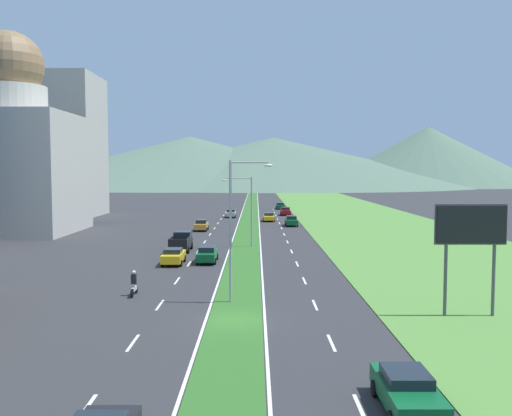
# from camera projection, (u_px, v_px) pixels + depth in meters

# --- Properties ---
(ground_plane) EXTENTS (600.00, 600.00, 0.00)m
(ground_plane) POSITION_uv_depth(u_px,v_px,m) (237.00, 321.00, 32.47)
(ground_plane) COLOR #2D2D30
(grass_median) EXTENTS (3.20, 240.00, 0.06)m
(grass_median) POSITION_uv_depth(u_px,v_px,m) (251.00, 223.00, 92.33)
(grass_median) COLOR #2D6023
(grass_median) RESTS_ON ground_plane
(grass_verge_right) EXTENTS (24.00, 240.00, 0.06)m
(grass_verge_right) POSITION_uv_depth(u_px,v_px,m) (374.00, 223.00, 92.26)
(grass_verge_right) COLOR #518438
(grass_verge_right) RESTS_ON ground_plane
(lane_dash_left_1) EXTENTS (0.16, 2.80, 0.01)m
(lane_dash_left_1) POSITION_uv_depth(u_px,v_px,m) (87.00, 410.00, 20.48)
(lane_dash_left_1) COLOR silver
(lane_dash_left_1) RESTS_ON ground_plane
(lane_dash_left_2) EXTENTS (0.16, 2.80, 0.01)m
(lane_dash_left_2) POSITION_uv_depth(u_px,v_px,m) (135.00, 343.00, 28.43)
(lane_dash_left_2) COLOR silver
(lane_dash_left_2) RESTS_ON ground_plane
(lane_dash_left_3) EXTENTS (0.16, 2.80, 0.01)m
(lane_dash_left_3) POSITION_uv_depth(u_px,v_px,m) (162.00, 305.00, 36.37)
(lane_dash_left_3) COLOR silver
(lane_dash_left_3) RESTS_ON ground_plane
(lane_dash_left_4) EXTENTS (0.16, 2.80, 0.01)m
(lane_dash_left_4) POSITION_uv_depth(u_px,v_px,m) (179.00, 281.00, 44.32)
(lane_dash_left_4) COLOR silver
(lane_dash_left_4) RESTS_ON ground_plane
(lane_dash_left_5) EXTENTS (0.16, 2.80, 0.01)m
(lane_dash_left_5) POSITION_uv_depth(u_px,v_px,m) (191.00, 264.00, 52.26)
(lane_dash_left_5) COLOR silver
(lane_dash_left_5) RESTS_ON ground_plane
(lane_dash_left_6) EXTENTS (0.16, 2.80, 0.01)m
(lane_dash_left_6) POSITION_uv_depth(u_px,v_px,m) (200.00, 251.00, 60.21)
(lane_dash_left_6) COLOR silver
(lane_dash_left_6) RESTS_ON ground_plane
(lane_dash_left_7) EXTENTS (0.16, 2.80, 0.01)m
(lane_dash_left_7) POSITION_uv_depth(u_px,v_px,m) (207.00, 242.00, 68.15)
(lane_dash_left_7) COLOR silver
(lane_dash_left_7) RESTS_ON ground_plane
(lane_dash_left_8) EXTENTS (0.16, 2.80, 0.01)m
(lane_dash_left_8) POSITION_uv_depth(u_px,v_px,m) (212.00, 234.00, 76.10)
(lane_dash_left_8) COLOR silver
(lane_dash_left_8) RESTS_ON ground_plane
(lane_dash_left_9) EXTENTS (0.16, 2.80, 0.01)m
(lane_dash_left_9) POSITION_uv_depth(u_px,v_px,m) (216.00, 228.00, 84.04)
(lane_dash_left_9) COLOR silver
(lane_dash_left_9) RESTS_ON ground_plane
(lane_dash_left_10) EXTENTS (0.16, 2.80, 0.01)m
(lane_dash_left_10) POSITION_uv_depth(u_px,v_px,m) (220.00, 223.00, 91.99)
(lane_dash_left_10) COLOR silver
(lane_dash_left_10) RESTS_ON ground_plane
(lane_dash_left_11) EXTENTS (0.16, 2.80, 0.01)m
(lane_dash_left_11) POSITION_uv_depth(u_px,v_px,m) (223.00, 219.00, 99.93)
(lane_dash_left_11) COLOR silver
(lane_dash_left_11) RESTS_ON ground_plane
(lane_dash_left_12) EXTENTS (0.16, 2.80, 0.01)m
(lane_dash_left_12) POSITION_uv_depth(u_px,v_px,m) (226.00, 215.00, 107.88)
(lane_dash_left_12) COLOR silver
(lane_dash_left_12) RESTS_ON ground_plane
(lane_dash_left_13) EXTENTS (0.16, 2.80, 0.01)m
(lane_dash_left_13) POSITION_uv_depth(u_px,v_px,m) (228.00, 212.00, 115.82)
(lane_dash_left_13) COLOR silver
(lane_dash_left_13) RESTS_ON ground_plane
(lane_dash_left_14) EXTENTS (0.16, 2.80, 0.01)m
(lane_dash_left_14) POSITION_uv_depth(u_px,v_px,m) (230.00, 210.00, 123.77)
(lane_dash_left_14) COLOR silver
(lane_dash_left_14) RESTS_ON ground_plane
(lane_dash_right_1) EXTENTS (0.16, 2.80, 0.01)m
(lane_dash_right_1) POSITION_uv_depth(u_px,v_px,m) (363.00, 410.00, 20.45)
(lane_dash_right_1) COLOR silver
(lane_dash_right_1) RESTS_ON ground_plane
(lane_dash_right_2) EXTENTS (0.16, 2.80, 0.01)m
(lane_dash_right_2) POSITION_uv_depth(u_px,v_px,m) (333.00, 343.00, 28.39)
(lane_dash_right_2) COLOR silver
(lane_dash_right_2) RESTS_ON ground_plane
(lane_dash_right_3) EXTENTS (0.16, 2.80, 0.01)m
(lane_dash_right_3) POSITION_uv_depth(u_px,v_px,m) (317.00, 305.00, 36.34)
(lane_dash_right_3) COLOR silver
(lane_dash_right_3) RESTS_ON ground_plane
(lane_dash_right_4) EXTENTS (0.16, 2.80, 0.01)m
(lane_dash_right_4) POSITION_uv_depth(u_px,v_px,m) (306.00, 281.00, 44.28)
(lane_dash_right_4) COLOR silver
(lane_dash_right_4) RESTS_ON ground_plane
(lane_dash_right_5) EXTENTS (0.16, 2.80, 0.01)m
(lane_dash_right_5) POSITION_uv_depth(u_px,v_px,m) (299.00, 264.00, 52.23)
(lane_dash_right_5) COLOR silver
(lane_dash_right_5) RESTS_ON ground_plane
(lane_dash_right_6) EXTENTS (0.16, 2.80, 0.01)m
(lane_dash_right_6) POSITION_uv_depth(u_px,v_px,m) (294.00, 251.00, 60.17)
(lane_dash_right_6) COLOR silver
(lane_dash_right_6) RESTS_ON ground_plane
(lane_dash_right_7) EXTENTS (0.16, 2.80, 0.01)m
(lane_dash_right_7) POSITION_uv_depth(u_px,v_px,m) (289.00, 242.00, 68.12)
(lane_dash_right_7) COLOR silver
(lane_dash_right_7) RESTS_ON ground_plane
(lane_dash_right_8) EXTENTS (0.16, 2.80, 0.01)m
(lane_dash_right_8) POSITION_uv_depth(u_px,v_px,m) (286.00, 234.00, 76.06)
(lane_dash_right_8) COLOR silver
(lane_dash_right_8) RESTS_ON ground_plane
(lane_dash_right_9) EXTENTS (0.16, 2.80, 0.01)m
(lane_dash_right_9) POSITION_uv_depth(u_px,v_px,m) (283.00, 228.00, 84.01)
(lane_dash_right_9) COLOR silver
(lane_dash_right_9) RESTS_ON ground_plane
(lane_dash_right_10) EXTENTS (0.16, 2.80, 0.01)m
(lane_dash_right_10) POSITION_uv_depth(u_px,v_px,m) (281.00, 223.00, 91.95)
(lane_dash_right_10) COLOR silver
(lane_dash_right_10) RESTS_ON ground_plane
(lane_dash_right_11) EXTENTS (0.16, 2.80, 0.01)m
(lane_dash_right_11) POSITION_uv_depth(u_px,v_px,m) (279.00, 219.00, 99.89)
(lane_dash_right_11) COLOR silver
(lane_dash_right_11) RESTS_ON ground_plane
(lane_dash_right_12) EXTENTS (0.16, 2.80, 0.01)m
(lane_dash_right_12) POSITION_uv_depth(u_px,v_px,m) (278.00, 215.00, 107.84)
(lane_dash_right_12) COLOR silver
(lane_dash_right_12) RESTS_ON ground_plane
(lane_dash_right_13) EXTENTS (0.16, 2.80, 0.01)m
(lane_dash_right_13) POSITION_uv_depth(u_px,v_px,m) (276.00, 212.00, 115.78)
(lane_dash_right_13) COLOR silver
(lane_dash_right_13) RESTS_ON ground_plane
(lane_dash_right_14) EXTENTS (0.16, 2.80, 0.01)m
(lane_dash_right_14) POSITION_uv_depth(u_px,v_px,m) (275.00, 210.00, 123.73)
(lane_dash_right_14) COLOR silver
(lane_dash_right_14) RESTS_ON ground_plane
(edge_line_median_left) EXTENTS (0.16, 240.00, 0.01)m
(edge_line_median_left) POSITION_uv_depth(u_px,v_px,m) (240.00, 223.00, 92.34)
(edge_line_median_left) COLOR silver
(edge_line_median_left) RESTS_ON ground_plane
(edge_line_median_right) EXTENTS (0.16, 240.00, 0.01)m
(edge_line_median_right) POSITION_uv_depth(u_px,v_px,m) (261.00, 223.00, 92.32)
(edge_line_median_right) COLOR silver
(edge_line_median_right) RESTS_ON ground_plane
(domed_building) EXTENTS (17.37, 17.37, 28.09)m
(domed_building) POSITION_uv_depth(u_px,v_px,m) (14.00, 155.00, 77.90)
(domed_building) COLOR #B7B2A8
(domed_building) RESTS_ON ground_plane
(midrise_colored) EXTENTS (14.78, 14.78, 26.87)m
(midrise_colored) POSITION_uv_depth(u_px,v_px,m) (62.00, 146.00, 106.36)
(midrise_colored) COLOR #B7B2A8
(midrise_colored) RESTS_ON ground_plane
(hill_far_left) EXTENTS (221.01, 221.01, 28.31)m
(hill_far_left) POSITION_uv_depth(u_px,v_px,m) (192.00, 161.00, 324.21)
(hill_far_left) COLOR #516B56
(hill_far_left) RESTS_ON ground_plane
(hill_far_center) EXTENTS (239.65, 239.65, 27.96)m
(hill_far_center) POSITION_uv_depth(u_px,v_px,m) (275.00, 161.00, 329.16)
(hill_far_center) COLOR #516B56
(hill_far_center) RESTS_ON ground_plane
(hill_far_right) EXTENTS (124.14, 124.14, 33.29)m
(hill_far_right) POSITION_uv_depth(u_px,v_px,m) (430.00, 156.00, 314.53)
(hill_far_right) COLOR #516B56
(hill_far_right) RESTS_ON ground_plane
(street_lamp_near) EXTENTS (2.87, 0.38, 9.50)m
(street_lamp_near) POSITION_uv_depth(u_px,v_px,m) (237.00, 222.00, 36.61)
(street_lamp_near) COLOR #99999E
(street_lamp_near) RESTS_ON ground_plane
(street_lamp_mid) EXTENTS (3.44, 0.28, 8.04)m
(street_lamp_mid) POSITION_uv_depth(u_px,v_px,m) (250.00, 206.00, 63.51)
(street_lamp_mid) COLOR #99999E
(street_lamp_mid) RESTS_ON ground_plane
(billboard_roadside) EXTENTS (4.34, 0.28, 6.83)m
(billboard_roadside) POSITION_uv_depth(u_px,v_px,m) (473.00, 232.00, 33.04)
(billboard_roadside) COLOR #4C4C51
(billboard_roadside) RESTS_ON ground_plane
(car_0) EXTENTS (2.00, 4.46, 1.47)m
(car_0) POSITION_uv_depth(u_px,v_px,m) (409.00, 391.00, 20.29)
(car_0) COLOR #0C5128
(car_0) RESTS_ON ground_plane
(car_1) EXTENTS (1.86, 4.56, 1.62)m
(car_1) POSITION_uv_depth(u_px,v_px,m) (203.00, 225.00, 80.97)
(car_1) COLOR #C6842D
(car_1) RESTS_ON ground_plane
(car_2) EXTENTS (1.97, 4.03, 1.58)m
(car_2) POSITION_uv_depth(u_px,v_px,m) (287.00, 211.00, 108.23)
(car_2) COLOR maroon
(car_2) RESTS_ON ground_plane
(car_3) EXTENTS (1.95, 4.19, 1.45)m
(car_3) POSITION_uv_depth(u_px,v_px,m) (282.00, 206.00, 125.35)
(car_3) COLOR #0C5128
(car_3) RESTS_ON ground_plane
(car_4) EXTENTS (1.95, 4.34, 1.60)m
(car_4) POSITION_uv_depth(u_px,v_px,m) (293.00, 221.00, 87.64)
(car_4) COLOR #0C5128
(car_4) RESTS_ON ground_plane
(car_6) EXTENTS (1.86, 4.20, 1.51)m
(car_6) POSITION_uv_depth(u_px,v_px,m) (233.00, 213.00, 103.43)
(car_6) COLOR #B2B2B7
(car_6) RESTS_ON ground_plane
(car_7) EXTENTS (1.99, 4.58, 1.45)m
(car_7) POSITION_uv_depth(u_px,v_px,m) (271.00, 217.00, 95.85)
(car_7) COLOR yellow
(car_7) RESTS_ON ground_plane
(car_8) EXTENTS (1.89, 4.77, 1.56)m
(car_8) POSITION_uv_depth(u_px,v_px,m) (209.00, 254.00, 53.24)
(car_8) COLOR #0C5128
(car_8) RESTS_ON ground_plane
(car_9) EXTENTS (1.94, 4.43, 1.50)m
(car_9) POSITION_uv_depth(u_px,v_px,m) (175.00, 256.00, 52.12)
(car_9) COLOR yellow
(car_9) RESTS_ON ground_plane
(pickup_truck_0) EXTENTS (2.18, 5.40, 2.00)m
(pickup_truck_0) POSITION_uv_depth(u_px,v_px,m) (183.00, 242.00, 60.74)
(pickup_truck_0) COLOR black
(pickup_truck_0) RESTS_ON ground_plane
(motorcycle_rider) EXTENTS (0.36, 2.00, 1.80)m
(motorcycle_rider) POSITION_uv_depth(u_px,v_px,m) (136.00, 285.00, 39.08)
(motorcycle_rider) COLOR black
(motorcycle_rider) RESTS_ON ground_plane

